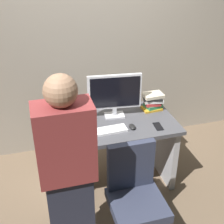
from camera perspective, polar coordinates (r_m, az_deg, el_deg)
ground_plane at (r=3.54m, az=-0.23°, el=-12.51°), size 9.00×9.00×0.00m
wall_back at (r=3.60m, az=-4.15°, el=15.34°), size 6.40×0.10×3.00m
desk at (r=3.22m, az=-0.24°, el=-5.70°), size 1.31×0.71×0.75m
office_chair at (r=2.70m, az=4.23°, el=-16.28°), size 0.52×0.52×0.94m
person_at_desk at (r=2.32m, az=-8.08°, el=-11.69°), size 0.40×0.24×1.64m
monitor at (r=3.09m, az=0.49°, el=3.40°), size 0.54×0.16×0.46m
keyboard at (r=2.94m, az=-1.34°, el=-3.50°), size 0.44×0.15×0.02m
mouse at (r=3.00m, az=3.71°, el=-2.70°), size 0.06×0.10×0.03m
cup_near_keyboard at (r=2.88m, az=-7.39°, el=-3.56°), size 0.07×0.07×0.10m
book_stack at (r=3.32m, az=7.47°, el=1.99°), size 0.23×0.19×0.18m
cell_phone at (r=3.06m, az=8.47°, el=-2.63°), size 0.08×0.15×0.01m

